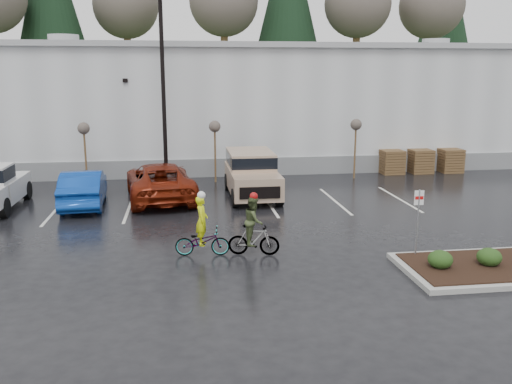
{
  "coord_description": "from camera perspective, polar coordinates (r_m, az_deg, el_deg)",
  "views": [
    {
      "loc": [
        -3.23,
        -14.78,
        5.65
      ],
      "look_at": [
        -0.54,
        4.55,
        1.3
      ],
      "focal_mm": 38.0,
      "sensor_mm": 36.0,
      "label": 1
    }
  ],
  "objects": [
    {
      "name": "ground",
      "position": [
        16.15,
        4.17,
        -7.95
      ],
      "size": [
        120.0,
        120.0,
        0.0
      ],
      "primitive_type": "plane",
      "color": "black",
      "rests_on": "ground"
    },
    {
      "name": "cyclist_hivis",
      "position": [
        17.04,
        -5.68,
        -4.57
      ],
      "size": [
        1.75,
        0.76,
        2.06
      ],
      "rotation": [
        0.0,
        0.0,
        1.47
      ],
      "color": "#3F3F44",
      "rests_on": "ground"
    },
    {
      "name": "car_blue",
      "position": [
        24.27,
        -17.7,
        0.4
      ],
      "size": [
        1.99,
        4.86,
        1.57
      ],
      "primitive_type": "imported",
      "rotation": [
        0.0,
        0.0,
        3.21
      ],
      "color": "#0E3A9C",
      "rests_on": "ground"
    },
    {
      "name": "sapling_west",
      "position": [
        28.34,
        -17.67,
        6.06
      ],
      "size": [
        0.6,
        0.6,
        3.2
      ],
      "color": "#4F3C1F",
      "rests_on": "ground"
    },
    {
      "name": "warehouse",
      "position": [
        36.97,
        -2.94,
        9.45
      ],
      "size": [
        60.5,
        15.5,
        7.2
      ],
      "color": "#B9BCBE",
      "rests_on": "ground"
    },
    {
      "name": "wooded_ridge",
      "position": [
        59.93,
        -4.9,
        9.99
      ],
      "size": [
        80.0,
        25.0,
        6.0
      ],
      "primitive_type": "cube",
      "color": "#223616",
      "rests_on": "ground"
    },
    {
      "name": "sapling_east",
      "position": [
        29.42,
        10.47,
        6.66
      ],
      "size": [
        0.6,
        0.6,
        3.2
      ],
      "color": "#4F3C1F",
      "rests_on": "ground"
    },
    {
      "name": "car_red",
      "position": [
        24.67,
        -10.09,
        1.12
      ],
      "size": [
        3.47,
        6.3,
        1.67
      ],
      "primitive_type": "imported",
      "rotation": [
        0.0,
        0.0,
        3.26
      ],
      "color": "maroon",
      "rests_on": "ground"
    },
    {
      "name": "pallet_stack_c",
      "position": [
        32.94,
        19.75,
        3.14
      ],
      "size": [
        1.2,
        1.2,
        1.35
      ],
      "primitive_type": "cube",
      "color": "#4F3C1F",
      "rests_on": "ground"
    },
    {
      "name": "fire_lane_sign",
      "position": [
        17.09,
        16.68,
        -2.36
      ],
      "size": [
        0.3,
        0.05,
        2.2
      ],
      "color": "gray",
      "rests_on": "ground"
    },
    {
      "name": "shrub_a",
      "position": [
        16.42,
        18.83,
        -6.74
      ],
      "size": [
        0.7,
        0.7,
        0.52
      ],
      "primitive_type": "ellipsoid",
      "color": "#1B3813",
      "rests_on": "curb_island"
    },
    {
      "name": "cyclist_olive",
      "position": [
        16.95,
        -0.24,
        -4.22
      ],
      "size": [
        1.62,
        0.81,
        2.02
      ],
      "rotation": [
        0.0,
        0.0,
        1.36
      ],
      "color": "#3F3F44",
      "rests_on": "ground"
    },
    {
      "name": "lamppost",
      "position": [
        26.79,
        -9.8,
        12.47
      ],
      "size": [
        0.5,
        1.0,
        9.22
      ],
      "color": "black",
      "rests_on": "ground"
    },
    {
      "name": "shrub_b",
      "position": [
        17.14,
        23.34,
        -6.3
      ],
      "size": [
        0.7,
        0.7,
        0.52
      ],
      "primitive_type": "ellipsoid",
      "color": "#1B3813",
      "rests_on": "curb_island"
    },
    {
      "name": "suv_tan",
      "position": [
        24.75,
        -0.43,
        1.81
      ],
      "size": [
        2.2,
        5.1,
        2.06
      ],
      "primitive_type": null,
      "color": "tan",
      "rests_on": "ground"
    },
    {
      "name": "pallet_stack_b",
      "position": [
        32.15,
        16.9,
        3.12
      ],
      "size": [
        1.2,
        1.2,
        1.35
      ],
      "primitive_type": "cube",
      "color": "#4F3C1F",
      "rests_on": "ground"
    },
    {
      "name": "pallet_stack_a",
      "position": [
        31.48,
        14.09,
        3.1
      ],
      "size": [
        1.2,
        1.2,
        1.35
      ],
      "primitive_type": "cube",
      "color": "#4F3C1F",
      "rests_on": "ground"
    },
    {
      "name": "sapling_mid",
      "position": [
        27.99,
        -4.36,
        6.54
      ],
      "size": [
        0.6,
        0.6,
        3.2
      ],
      "color": "#4F3C1F",
      "rests_on": "ground"
    }
  ]
}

